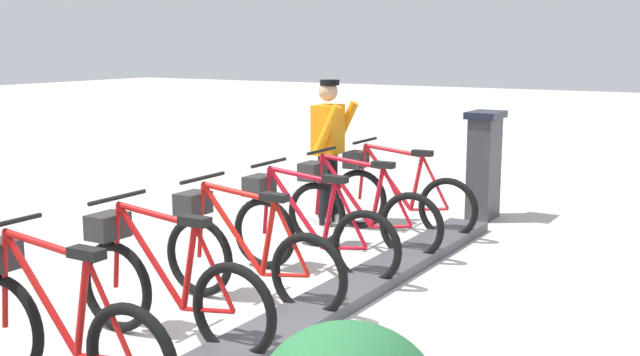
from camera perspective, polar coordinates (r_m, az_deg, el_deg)
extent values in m
plane|color=beige|center=(5.79, -2.08, -11.08)|extent=(60.00, 60.00, 0.00)
cube|color=#47474C|center=(5.77, -2.08, -10.62)|extent=(0.44, 7.30, 0.10)
cube|color=#38383D|center=(9.37, 11.94, 0.66)|extent=(0.28, 0.44, 1.20)
cube|color=#194C8C|center=(9.37, 11.15, 2.86)|extent=(0.03, 0.30, 0.40)
cube|color=black|center=(9.29, 12.08, 4.56)|extent=(0.36, 0.52, 0.08)
torus|color=black|center=(8.33, 9.37, -2.25)|extent=(0.67, 0.08, 0.67)
torus|color=black|center=(8.74, 2.93, -1.55)|extent=(0.67, 0.08, 0.67)
cylinder|color=red|center=(8.54, 4.99, 0.06)|extent=(0.60, 0.06, 0.70)
cylinder|color=red|center=(8.41, 7.10, -0.37)|extent=(0.16, 0.05, 0.61)
cylinder|color=red|center=(8.47, 5.39, 2.03)|extent=(0.69, 0.06, 0.11)
cylinder|color=red|center=(8.41, 8.01, -2.29)|extent=(0.43, 0.04, 0.09)
cylinder|color=red|center=(8.33, 8.45, -0.31)|extent=(0.33, 0.04, 0.56)
cylinder|color=red|center=(8.67, 3.12, 0.42)|extent=(0.10, 0.04, 0.62)
cube|color=black|center=(8.34, 7.53, 1.82)|extent=(0.22, 0.10, 0.06)
cylinder|color=black|center=(8.61, 3.32, 2.75)|extent=(0.04, 0.54, 0.03)
cube|color=#2D2D2D|center=(8.69, 2.66, 1.36)|extent=(0.21, 0.28, 0.18)
torus|color=black|center=(7.49, 6.72, -3.56)|extent=(0.67, 0.08, 0.67)
torus|color=black|center=(7.96, -0.24, -2.69)|extent=(0.67, 0.08, 0.67)
cylinder|color=red|center=(7.73, 1.95, -0.95)|extent=(0.60, 0.06, 0.70)
cylinder|color=red|center=(7.59, 4.23, -1.45)|extent=(0.16, 0.05, 0.61)
cylinder|color=red|center=(7.66, 2.36, 1.22)|extent=(0.69, 0.06, 0.11)
cylinder|color=red|center=(7.58, 5.24, -3.58)|extent=(0.43, 0.04, 0.09)
cylinder|color=red|center=(7.50, 5.69, -1.40)|extent=(0.33, 0.04, 0.56)
cylinder|color=red|center=(7.88, -0.06, -0.54)|extent=(0.10, 0.04, 0.62)
cube|color=black|center=(7.51, 4.67, 0.98)|extent=(0.22, 0.10, 0.06)
cylinder|color=black|center=(7.81, 0.13, 2.02)|extent=(0.04, 0.54, 0.03)
cube|color=#2D2D2D|center=(7.89, -0.56, 0.50)|extent=(0.21, 0.28, 0.18)
torus|color=black|center=(6.68, 3.40, -5.17)|extent=(0.67, 0.08, 0.67)
torus|color=black|center=(7.20, -4.10, -4.07)|extent=(0.67, 0.08, 0.67)
cylinder|color=red|center=(6.95, -1.79, -2.19)|extent=(0.60, 0.06, 0.70)
cylinder|color=red|center=(6.79, 0.67, -2.78)|extent=(0.16, 0.05, 0.61)
cylinder|color=red|center=(6.87, -1.38, 0.21)|extent=(0.69, 0.06, 0.11)
cylinder|color=red|center=(6.79, 1.79, -5.17)|extent=(0.43, 0.04, 0.09)
cylinder|color=red|center=(6.69, 2.26, -2.75)|extent=(0.33, 0.04, 0.56)
cylinder|color=red|center=(7.11, -3.94, -1.70)|extent=(0.10, 0.04, 0.62)
cube|color=black|center=(6.70, 1.12, -0.08)|extent=(0.22, 0.10, 0.06)
cylinder|color=black|center=(7.03, -3.77, 1.13)|extent=(0.04, 0.54, 0.03)
cube|color=#2D2D2D|center=(7.13, -4.48, -0.55)|extent=(0.21, 0.28, 0.18)
torus|color=black|center=(5.91, -0.83, -7.19)|extent=(0.67, 0.08, 0.67)
torus|color=black|center=(6.49, -8.86, -5.74)|extent=(0.67, 0.08, 0.67)
cylinder|color=red|center=(6.21, -6.46, -3.72)|extent=(0.60, 0.06, 0.70)
cylinder|color=red|center=(6.03, -3.83, -4.44)|extent=(0.16, 0.05, 0.61)
cylinder|color=red|center=(6.12, -6.06, -1.05)|extent=(0.69, 0.06, 0.11)
cylinder|color=red|center=(6.02, -2.58, -7.14)|extent=(0.43, 0.04, 0.09)
cylinder|color=red|center=(5.91, -2.11, -4.44)|extent=(0.33, 0.04, 0.56)
cylinder|color=red|center=(6.39, -8.72, -3.12)|extent=(0.10, 0.04, 0.62)
cube|color=black|center=(5.93, -3.38, -1.42)|extent=(0.22, 0.10, 0.06)
cylinder|color=black|center=(6.31, -8.59, 0.01)|extent=(0.04, 0.54, 0.03)
cube|color=#2D2D2D|center=(6.42, -9.31, -1.84)|extent=(0.21, 0.28, 0.18)
torus|color=black|center=(5.18, -6.35, -9.74)|extent=(0.67, 0.08, 0.67)
torus|color=black|center=(5.84, -14.76, -7.74)|extent=(0.67, 0.08, 0.67)
cylinder|color=red|center=(5.53, -12.35, -5.60)|extent=(0.60, 0.06, 0.70)
cylinder|color=red|center=(5.32, -9.59, -6.52)|extent=(0.16, 0.05, 0.61)
cylinder|color=red|center=(5.42, -12.00, -2.64)|extent=(0.69, 0.06, 0.11)
cylinder|color=red|center=(5.32, -8.22, -9.59)|extent=(0.43, 0.04, 0.09)
cylinder|color=red|center=(5.19, -7.78, -6.59)|extent=(0.33, 0.04, 0.56)
cylinder|color=red|center=(5.74, -14.68, -4.86)|extent=(0.10, 0.04, 0.62)
cube|color=black|center=(5.20, -9.19, -3.13)|extent=(0.22, 0.10, 0.06)
cylinder|color=black|center=(5.64, -14.63, -1.39)|extent=(0.04, 0.54, 0.03)
cube|color=#2D2D2D|center=(5.76, -15.31, -3.42)|extent=(0.21, 0.28, 0.18)
torus|color=black|center=(5.28, -22.11, -10.08)|extent=(0.67, 0.08, 0.67)
cylinder|color=red|center=(4.93, -19.84, -7.90)|extent=(0.60, 0.06, 0.70)
cylinder|color=red|center=(4.70, -17.08, -9.09)|extent=(0.16, 0.05, 0.61)
cylinder|color=red|center=(4.81, -19.59, -4.62)|extent=(0.69, 0.06, 0.11)
cylinder|color=red|center=(4.54, -15.24, -9.29)|extent=(0.33, 0.04, 0.56)
cylinder|color=red|center=(5.16, -22.12, -6.94)|extent=(0.10, 0.04, 0.62)
cube|color=black|center=(4.56, -16.77, -5.31)|extent=(0.22, 0.10, 0.06)
cylinder|color=black|center=(5.05, -22.18, -3.11)|extent=(0.04, 0.54, 0.03)
cube|color=white|center=(9.07, 1.19, -2.97)|extent=(0.27, 0.14, 0.10)
cube|color=white|center=(8.92, -0.05, -3.19)|extent=(0.27, 0.14, 0.10)
cylinder|color=black|center=(9.00, 0.83, -0.59)|extent=(0.15, 0.15, 0.82)
cylinder|color=black|center=(8.82, 0.33, -0.81)|extent=(0.15, 0.15, 0.82)
cube|color=orange|center=(8.81, 0.59, 3.59)|extent=(0.31, 0.43, 0.56)
cylinder|color=orange|center=(9.01, 1.81, 3.90)|extent=(0.35, 0.15, 0.57)
cylinder|color=orange|center=(8.53, 0.54, 3.57)|extent=(0.35, 0.15, 0.57)
sphere|color=tan|center=(8.78, 0.59, 6.38)|extent=(0.22, 0.22, 0.22)
cylinder|color=black|center=(8.76, 0.72, 7.03)|extent=(0.22, 0.22, 0.06)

